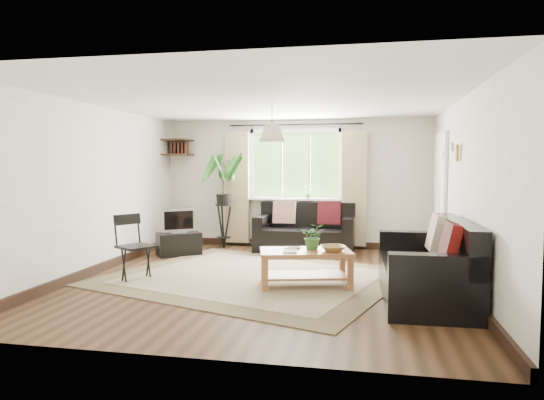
% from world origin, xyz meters
% --- Properties ---
extents(floor, '(5.50, 5.50, 0.00)m').
position_xyz_m(floor, '(0.00, 0.00, 0.00)').
color(floor, black).
rests_on(floor, ground).
extents(ceiling, '(5.50, 5.50, 0.00)m').
position_xyz_m(ceiling, '(0.00, 0.00, 2.40)').
color(ceiling, white).
rests_on(ceiling, floor).
extents(wall_back, '(5.00, 0.02, 2.40)m').
position_xyz_m(wall_back, '(0.00, 2.75, 1.20)').
color(wall_back, beige).
rests_on(wall_back, floor).
extents(wall_front, '(5.00, 0.02, 2.40)m').
position_xyz_m(wall_front, '(0.00, -2.75, 1.20)').
color(wall_front, beige).
rests_on(wall_front, floor).
extents(wall_left, '(0.02, 5.50, 2.40)m').
position_xyz_m(wall_left, '(-2.50, 0.00, 1.20)').
color(wall_left, beige).
rests_on(wall_left, floor).
extents(wall_right, '(0.02, 5.50, 2.40)m').
position_xyz_m(wall_right, '(2.50, 0.00, 1.20)').
color(wall_right, beige).
rests_on(wall_right, floor).
extents(rug, '(4.53, 4.20, 0.02)m').
position_xyz_m(rug, '(-0.20, 0.07, 0.01)').
color(rug, beige).
rests_on(rug, floor).
extents(window, '(2.50, 0.16, 2.16)m').
position_xyz_m(window, '(0.00, 2.71, 1.55)').
color(window, white).
rests_on(window, wall_back).
extents(door, '(0.06, 0.96, 2.06)m').
position_xyz_m(door, '(2.47, 1.70, 1.00)').
color(door, silver).
rests_on(door, wall_right).
extents(corner_shelf, '(0.50, 0.50, 0.34)m').
position_xyz_m(corner_shelf, '(-2.25, 2.50, 1.89)').
color(corner_shelf, black).
rests_on(corner_shelf, wall_back).
extents(pendant_lamp, '(0.36, 0.36, 0.54)m').
position_xyz_m(pendant_lamp, '(0.00, 0.40, 2.05)').
color(pendant_lamp, beige).
rests_on(pendant_lamp, ceiling).
extents(wall_sconce, '(0.12, 0.12, 0.28)m').
position_xyz_m(wall_sconce, '(2.43, 0.30, 1.74)').
color(wall_sconce, beige).
rests_on(wall_sconce, wall_right).
extents(sofa_back, '(1.77, 0.91, 0.82)m').
position_xyz_m(sofa_back, '(0.25, 2.25, 0.41)').
color(sofa_back, black).
rests_on(sofa_back, floor).
extents(sofa_right, '(1.88, 0.97, 0.88)m').
position_xyz_m(sofa_right, '(1.97, -0.65, 0.44)').
color(sofa_right, black).
rests_on(sofa_right, floor).
extents(coffee_table, '(1.26, 0.87, 0.47)m').
position_xyz_m(coffee_table, '(0.57, -0.29, 0.23)').
color(coffee_table, brown).
rests_on(coffee_table, floor).
extents(table_plant, '(0.32, 0.28, 0.34)m').
position_xyz_m(table_plant, '(0.65, -0.21, 0.64)').
color(table_plant, '#366A2A').
rests_on(table_plant, coffee_table).
extents(bowl, '(0.40, 0.40, 0.07)m').
position_xyz_m(bowl, '(0.91, -0.31, 0.50)').
color(bowl, olive).
rests_on(bowl, coffee_table).
extents(book_a, '(0.20, 0.25, 0.02)m').
position_xyz_m(book_a, '(0.31, -0.46, 0.48)').
color(book_a, white).
rests_on(book_a, coffee_table).
extents(book_b, '(0.20, 0.24, 0.02)m').
position_xyz_m(book_b, '(0.31, -0.22, 0.48)').
color(book_b, brown).
rests_on(book_b, coffee_table).
extents(tv_stand, '(0.82, 0.75, 0.39)m').
position_xyz_m(tv_stand, '(-1.84, 1.47, 0.19)').
color(tv_stand, black).
rests_on(tv_stand, floor).
extents(tv, '(0.56, 0.47, 0.43)m').
position_xyz_m(tv, '(-1.84, 1.47, 0.60)').
color(tv, '#A5A5AA').
rests_on(tv, tv_stand).
extents(palm_stand, '(0.88, 0.88, 1.78)m').
position_xyz_m(palm_stand, '(-1.30, 2.34, 0.89)').
color(palm_stand, black).
rests_on(palm_stand, floor).
extents(folding_chair, '(0.62, 0.62, 0.88)m').
position_xyz_m(folding_chair, '(-1.70, -0.38, 0.44)').
color(folding_chair, black).
rests_on(folding_chair, floor).
extents(sill_plant, '(0.14, 0.10, 0.27)m').
position_xyz_m(sill_plant, '(0.25, 2.63, 1.06)').
color(sill_plant, '#2D6023').
rests_on(sill_plant, window).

